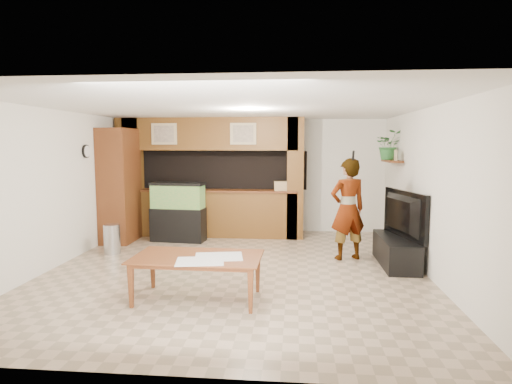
# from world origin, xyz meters

# --- Properties ---
(floor) EXTENTS (6.50, 6.50, 0.00)m
(floor) POSITION_xyz_m (0.00, 0.00, 0.00)
(floor) COLOR tan
(floor) RESTS_ON ground
(ceiling) EXTENTS (6.50, 6.50, 0.00)m
(ceiling) POSITION_xyz_m (0.00, 0.00, 2.60)
(ceiling) COLOR white
(ceiling) RESTS_ON wall_back
(wall_back) EXTENTS (6.00, 0.00, 6.00)m
(wall_back) POSITION_xyz_m (0.00, 3.25, 1.30)
(wall_back) COLOR silver
(wall_back) RESTS_ON floor
(wall_left) EXTENTS (0.00, 6.50, 6.50)m
(wall_left) POSITION_xyz_m (-3.00, 0.00, 1.30)
(wall_left) COLOR silver
(wall_left) RESTS_ON floor
(wall_right) EXTENTS (0.00, 6.50, 6.50)m
(wall_right) POSITION_xyz_m (3.00, 0.00, 1.30)
(wall_right) COLOR silver
(wall_right) RESTS_ON floor
(partition) EXTENTS (4.20, 0.99, 2.60)m
(partition) POSITION_xyz_m (-0.95, 2.64, 1.31)
(partition) COLOR brown
(partition) RESTS_ON floor
(wall_clock) EXTENTS (0.05, 0.25, 0.25)m
(wall_clock) POSITION_xyz_m (-2.97, 1.00, 1.90)
(wall_clock) COLOR black
(wall_clock) RESTS_ON wall_left
(wall_shelf) EXTENTS (0.25, 0.90, 0.04)m
(wall_shelf) POSITION_xyz_m (2.85, 1.95, 1.70)
(wall_shelf) COLOR brown
(wall_shelf) RESTS_ON wall_right
(pantry_cabinet) EXTENTS (0.59, 0.96, 2.35)m
(pantry_cabinet) POSITION_xyz_m (-2.70, 1.85, 1.18)
(pantry_cabinet) COLOR brown
(pantry_cabinet) RESTS_ON floor
(trash_can) EXTENTS (0.30, 0.30, 0.55)m
(trash_can) POSITION_xyz_m (-2.44, 0.80, 0.28)
(trash_can) COLOR #B2B2B7
(trash_can) RESTS_ON floor
(aquarium) EXTENTS (1.12, 0.42, 1.24)m
(aquarium) POSITION_xyz_m (-1.49, 1.95, 0.61)
(aquarium) COLOR black
(aquarium) RESTS_ON floor
(tv_stand) EXTENTS (0.52, 1.41, 0.47)m
(tv_stand) POSITION_xyz_m (2.65, 0.51, 0.24)
(tv_stand) COLOR black
(tv_stand) RESTS_ON floor
(television) EXTENTS (0.51, 1.37, 0.79)m
(television) POSITION_xyz_m (2.65, 0.51, 0.87)
(television) COLOR black
(television) RESTS_ON tv_stand
(photo_frame) EXTENTS (0.03, 0.16, 0.21)m
(photo_frame) POSITION_xyz_m (2.85, 1.65, 1.82)
(photo_frame) COLOR tan
(photo_frame) RESTS_ON wall_shelf
(potted_plant) EXTENTS (0.56, 0.49, 0.59)m
(potted_plant) POSITION_xyz_m (2.82, 2.13, 2.02)
(potted_plant) COLOR #2B6C30
(potted_plant) RESTS_ON wall_shelf
(person) EXTENTS (0.76, 0.63, 1.79)m
(person) POSITION_xyz_m (1.87, 0.82, 0.90)
(person) COLOR tan
(person) RESTS_ON floor
(microphone) EXTENTS (0.04, 0.11, 0.17)m
(microphone) POSITION_xyz_m (1.92, 0.66, 1.84)
(microphone) COLOR black
(microphone) RESTS_ON person
(dining_table) EXTENTS (1.69, 0.97, 0.59)m
(dining_table) POSITION_xyz_m (-0.31, -1.42, 0.29)
(dining_table) COLOR brown
(dining_table) RESTS_ON floor
(newspaper_a) EXTENTS (0.67, 0.54, 0.01)m
(newspaper_a) POSITION_xyz_m (-0.03, -1.41, 0.59)
(newspaper_a) COLOR silver
(newspaper_a) RESTS_ON dining_table
(newspaper_b) EXTENTS (0.65, 0.52, 0.01)m
(newspaper_b) POSITION_xyz_m (-0.22, -1.64, 0.59)
(newspaper_b) COLOR silver
(newspaper_b) RESTS_ON dining_table
(counter_box) EXTENTS (0.32, 0.23, 0.20)m
(counter_box) POSITION_xyz_m (0.65, 2.45, 1.14)
(counter_box) COLOR tan
(counter_box) RESTS_ON partition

